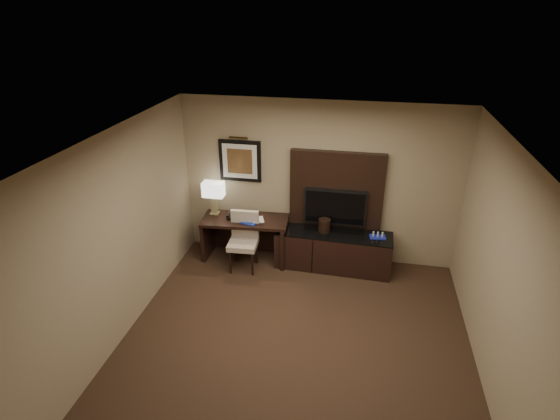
% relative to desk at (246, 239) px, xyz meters
% --- Properties ---
extents(floor, '(4.50, 5.00, 0.01)m').
position_rel_desk_xyz_m(floor, '(1.16, -2.15, -0.38)').
color(floor, '#301F15').
rests_on(floor, ground).
extents(ceiling, '(4.50, 5.00, 0.01)m').
position_rel_desk_xyz_m(ceiling, '(1.16, -2.15, 2.32)').
color(ceiling, silver).
rests_on(ceiling, wall_back).
extents(wall_back, '(4.50, 0.01, 2.70)m').
position_rel_desk_xyz_m(wall_back, '(1.16, 0.35, 0.97)').
color(wall_back, gray).
rests_on(wall_back, floor).
extents(wall_left, '(0.01, 5.00, 2.70)m').
position_rel_desk_xyz_m(wall_left, '(-1.09, -2.15, 0.97)').
color(wall_left, gray).
rests_on(wall_left, floor).
extents(wall_right, '(0.01, 5.00, 2.70)m').
position_rel_desk_xyz_m(wall_right, '(3.41, -2.15, 0.97)').
color(wall_right, gray).
rests_on(wall_right, floor).
extents(desk, '(1.46, 0.72, 0.76)m').
position_rel_desk_xyz_m(desk, '(0.00, 0.00, 0.00)').
color(desk, black).
rests_on(desk, floor).
extents(credenza, '(1.89, 0.58, 0.64)m').
position_rel_desk_xyz_m(credenza, '(1.48, -0.00, -0.06)').
color(credenza, black).
rests_on(credenza, floor).
extents(tv_wall_panel, '(1.50, 0.12, 1.30)m').
position_rel_desk_xyz_m(tv_wall_panel, '(1.46, 0.29, 0.89)').
color(tv_wall_panel, black).
rests_on(tv_wall_panel, wall_back).
extents(tv, '(1.00, 0.08, 0.60)m').
position_rel_desk_xyz_m(tv, '(1.46, 0.19, 0.64)').
color(tv, black).
rests_on(tv, tv_wall_panel).
extents(artwork, '(0.70, 0.04, 0.70)m').
position_rel_desk_xyz_m(artwork, '(-0.14, 0.33, 1.27)').
color(artwork, black).
rests_on(artwork, wall_back).
extents(picture_light, '(0.04, 0.04, 0.30)m').
position_rel_desk_xyz_m(picture_light, '(-0.14, 0.29, 1.67)').
color(picture_light, '#423215').
rests_on(picture_light, wall_back).
extents(desk_chair, '(0.48, 0.55, 0.95)m').
position_rel_desk_xyz_m(desk_chair, '(0.04, -0.32, 0.10)').
color(desk_chair, beige).
rests_on(desk_chair, floor).
extents(table_lamp, '(0.39, 0.29, 0.57)m').
position_rel_desk_xyz_m(table_lamp, '(-0.55, 0.10, 0.67)').
color(table_lamp, '#968C5D').
rests_on(table_lamp, desk).
extents(desk_phone, '(0.24, 0.22, 0.11)m').
position_rel_desk_xyz_m(desk_phone, '(-0.19, 0.00, 0.43)').
color(desk_phone, black).
rests_on(desk_phone, desk).
extents(blue_folder, '(0.32, 0.38, 0.02)m').
position_rel_desk_xyz_m(blue_folder, '(0.12, -0.06, 0.39)').
color(blue_folder, '#1931A6').
rests_on(blue_folder, desk).
extents(book, '(0.18, 0.08, 0.24)m').
position_rel_desk_xyz_m(book, '(0.14, -0.05, 0.50)').
color(book, '#B7B090').
rests_on(book, desk).
extents(ice_bucket, '(0.20, 0.20, 0.22)m').
position_rel_desk_xyz_m(ice_bucket, '(1.32, 0.03, 0.37)').
color(ice_bucket, black).
rests_on(ice_bucket, credenza).
extents(minibar_tray, '(0.27, 0.18, 0.09)m').
position_rel_desk_xyz_m(minibar_tray, '(2.17, -0.01, 0.31)').
color(minibar_tray, '#1C29B9').
rests_on(minibar_tray, credenza).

